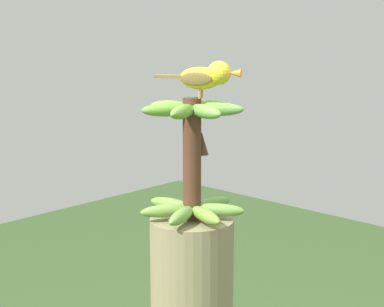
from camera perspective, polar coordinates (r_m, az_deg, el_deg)
banana_bunch at (r=1.56m, az=0.03°, el=-0.53°), size 0.27×0.27×0.32m
perched_bird at (r=1.52m, az=1.41°, el=7.26°), size 0.12×0.21×0.09m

